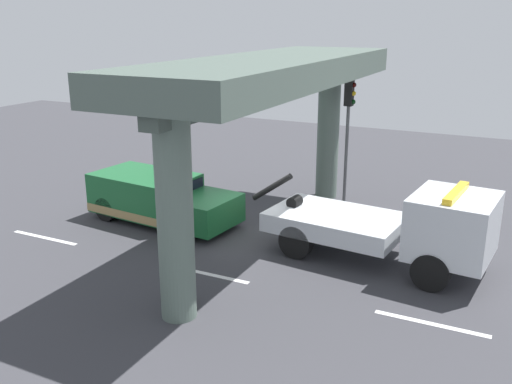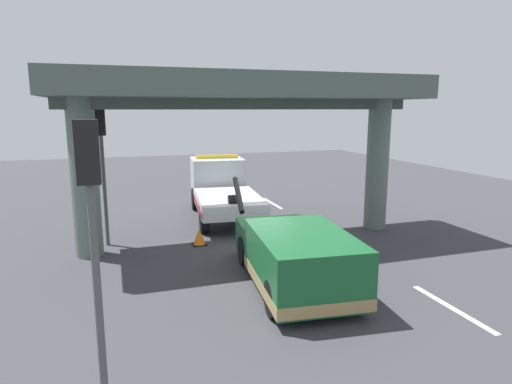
# 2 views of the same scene
# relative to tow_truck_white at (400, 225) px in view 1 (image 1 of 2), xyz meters

# --- Properties ---
(ground_plane) EXTENTS (60.00, 40.00, 0.10)m
(ground_plane) POSITION_rel_tow_truck_white_xyz_m (-4.57, 0.08, -1.25)
(ground_plane) COLOR #38383D
(lane_stripe_west) EXTENTS (2.60, 0.16, 0.01)m
(lane_stripe_west) POSITION_rel_tow_truck_white_xyz_m (-10.57, -2.87, -1.20)
(lane_stripe_west) COLOR silver
(lane_stripe_west) RESTS_ON ground
(lane_stripe_mid) EXTENTS (2.60, 0.16, 0.01)m
(lane_stripe_mid) POSITION_rel_tow_truck_white_xyz_m (-4.57, -2.87, -1.20)
(lane_stripe_mid) COLOR silver
(lane_stripe_mid) RESTS_ON ground
(lane_stripe_east) EXTENTS (2.60, 0.16, 0.01)m
(lane_stripe_east) POSITION_rel_tow_truck_white_xyz_m (1.43, -2.87, -1.20)
(lane_stripe_east) COLOR silver
(lane_stripe_east) RESTS_ON ground
(tow_truck_white) EXTENTS (7.34, 2.97, 2.46)m
(tow_truck_white) POSITION_rel_tow_truck_white_xyz_m (0.00, 0.00, 0.00)
(tow_truck_white) COLOR silver
(tow_truck_white) RESTS_ON ground
(towed_van_green) EXTENTS (5.38, 2.67, 1.58)m
(towed_van_green) POSITION_rel_tow_truck_white_xyz_m (-8.23, 0.08, -0.42)
(towed_van_green) COLOR #195B2D
(towed_van_green) RESTS_ON ground
(overpass_structure) EXTENTS (3.60, 12.33, 5.64)m
(overpass_structure) POSITION_rel_tow_truck_white_xyz_m (-3.97, 0.08, 3.59)
(overpass_structure) COLOR #596B60
(overpass_structure) RESTS_ON ground
(traffic_light_near) EXTENTS (0.39, 0.32, 4.39)m
(traffic_light_near) POSITION_rel_tow_truck_white_xyz_m (-11.55, 4.71, 1.99)
(traffic_light_near) COLOR #515456
(traffic_light_near) RESTS_ON ground
(traffic_light_far) EXTENTS (0.39, 0.32, 4.59)m
(traffic_light_far) POSITION_rel_tow_truck_white_xyz_m (-3.05, 4.71, 2.13)
(traffic_light_far) COLOR #515456
(traffic_light_far) RESTS_ON ground
(traffic_cone_orange) EXTENTS (0.47, 0.47, 0.56)m
(traffic_cone_orange) POSITION_rel_tow_truck_white_xyz_m (-4.01, 1.77, -0.94)
(traffic_cone_orange) COLOR orange
(traffic_cone_orange) RESTS_ON ground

